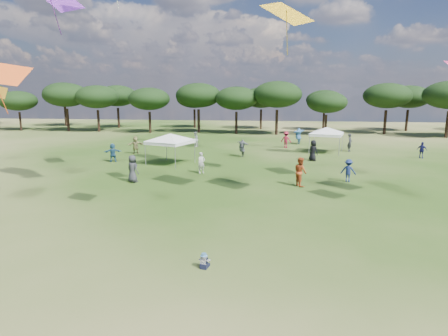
{
  "coord_description": "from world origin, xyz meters",
  "views": [
    {
      "loc": [
        2.18,
        -10.09,
        6.06
      ],
      "look_at": [
        0.25,
        6.0,
        2.75
      ],
      "focal_mm": 30.0,
      "sensor_mm": 36.0,
      "label": 1
    }
  ],
  "objects": [
    {
      "name": "tent_left",
      "position": [
        -6.09,
        20.57,
        2.49
      ],
      "size": [
        6.03,
        6.03,
        2.91
      ],
      "rotation": [
        0.0,
        0.0,
        -0.35
      ],
      "color": "gray",
      "rests_on": "ground"
    },
    {
      "name": "toddler",
      "position": [
        0.05,
        1.88,
        0.25
      ],
      "size": [
        0.4,
        0.44,
        0.56
      ],
      "rotation": [
        0.0,
        0.0,
        -0.21
      ],
      "color": "black",
      "rests_on": "ground"
    },
    {
      "name": "tent_right",
      "position": [
        7.95,
        28.33,
        2.47
      ],
      "size": [
        5.91,
        5.91,
        2.9
      ],
      "rotation": [
        0.0,
        0.0,
        -0.28
      ],
      "color": "gray",
      "rests_on": "ground"
    },
    {
      "name": "tree_line",
      "position": [
        2.39,
        47.41,
        5.42
      ],
      "size": [
        108.78,
        17.63,
        7.77
      ],
      "color": "black",
      "rests_on": "ground"
    },
    {
      "name": "ground",
      "position": [
        0.0,
        0.0,
        0.0
      ],
      "size": [
        140.0,
        140.0,
        0.0
      ],
      "primitive_type": "plane",
      "color": "#304D17",
      "rests_on": "ground"
    },
    {
      "name": "festival_crowd",
      "position": [
        0.7,
        25.2,
        0.89
      ],
      "size": [
        28.96,
        22.32,
        1.93
      ],
      "color": "olive",
      "rests_on": "ground"
    }
  ]
}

